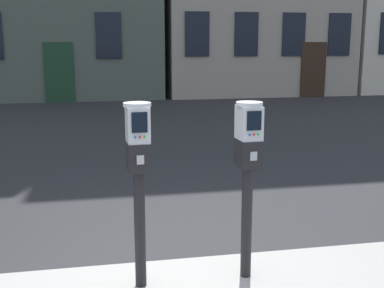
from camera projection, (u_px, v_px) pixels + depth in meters
name	position (u px, v px, depth m)	size (l,w,h in m)	color
ground_plane	(148.00, 286.00, 4.38)	(160.00, 160.00, 0.00)	#28282B
parking_meter_near_kerb	(138.00, 162.00, 3.89)	(0.22, 0.26, 1.51)	black
parking_meter_twin_adjacent	(248.00, 159.00, 4.06)	(0.22, 0.26, 1.50)	black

